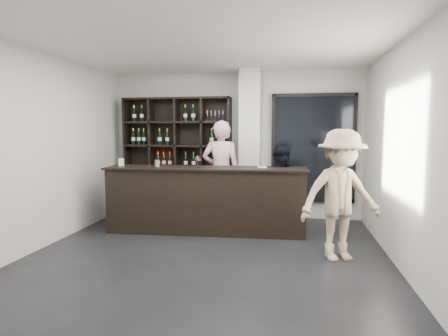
% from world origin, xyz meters
% --- Properties ---
extents(floor, '(5.00, 5.50, 0.01)m').
position_xyz_m(floor, '(0.00, 0.00, -0.01)').
color(floor, black).
rests_on(floor, ground).
extents(wine_shelf, '(2.20, 0.35, 2.40)m').
position_xyz_m(wine_shelf, '(-1.15, 2.57, 1.20)').
color(wine_shelf, black).
rests_on(wine_shelf, floor).
extents(structural_column, '(0.40, 0.40, 2.90)m').
position_xyz_m(structural_column, '(0.35, 2.47, 1.45)').
color(structural_column, silver).
rests_on(structural_column, floor).
extents(glass_panel, '(1.60, 0.08, 2.10)m').
position_xyz_m(glass_panel, '(1.55, 2.69, 1.40)').
color(glass_panel, black).
rests_on(glass_panel, floor).
extents(tasting_counter, '(3.41, 0.70, 1.12)m').
position_xyz_m(tasting_counter, '(-0.29, 1.41, 0.56)').
color(tasting_counter, black).
rests_on(tasting_counter, floor).
extents(taster_pink, '(0.75, 0.54, 1.93)m').
position_xyz_m(taster_pink, '(-0.15, 2.07, 0.96)').
color(taster_pink, '#C89FA3').
rests_on(taster_pink, floor).
extents(taster_black, '(0.90, 0.81, 1.51)m').
position_xyz_m(taster_black, '(0.95, 1.85, 0.75)').
color(taster_black, black).
rests_on(taster_black, floor).
extents(customer, '(1.30, 1.03, 1.77)m').
position_xyz_m(customer, '(1.80, 0.40, 0.89)').
color(customer, tan).
rests_on(customer, floor).
extents(wine_glass, '(0.10, 0.10, 0.22)m').
position_xyz_m(wine_glass, '(-0.40, 1.29, 1.24)').
color(wine_glass, white).
rests_on(wine_glass, tasting_counter).
extents(spit_cup, '(0.11, 0.11, 0.12)m').
position_xyz_m(spit_cup, '(-1.14, 1.38, 1.18)').
color(spit_cup, silver).
rests_on(spit_cup, tasting_counter).
extents(napkin_stack, '(0.16, 0.16, 0.02)m').
position_xyz_m(napkin_stack, '(0.66, 1.51, 1.13)').
color(napkin_stack, white).
rests_on(napkin_stack, tasting_counter).
extents(card_stand, '(0.10, 0.07, 0.13)m').
position_xyz_m(card_stand, '(-1.80, 1.38, 1.19)').
color(card_stand, white).
rests_on(card_stand, tasting_counter).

